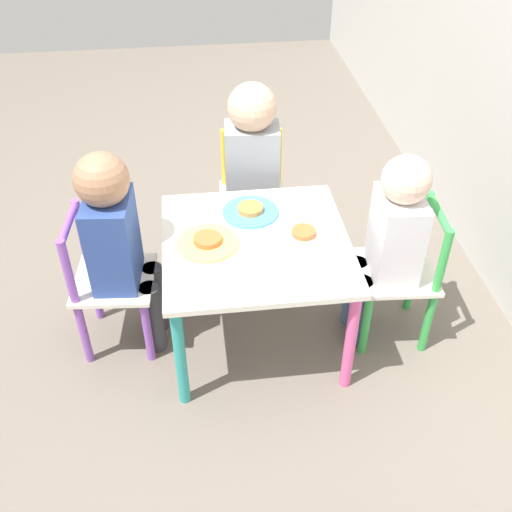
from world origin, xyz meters
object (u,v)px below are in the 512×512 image
(kids_table, at_px, (256,255))
(child_back, at_px, (390,236))
(chair_yellow, at_px, (252,199))
(child_front, at_px, (118,237))
(chair_green, at_px, (401,275))
(plate_back, at_px, (304,235))
(child_left, at_px, (252,161))
(plate_front, at_px, (208,242))
(chair_purple, at_px, (108,284))
(plate_left, at_px, (250,211))

(kids_table, bearing_deg, child_back, 86.06)
(chair_yellow, distance_m, child_front, 0.69)
(chair_yellow, bearing_deg, child_back, -48.28)
(kids_table, bearing_deg, chair_yellow, 174.80)
(kids_table, xyz_separation_m, child_front, (-0.04, -0.43, 0.08))
(chair_green, bearing_deg, kids_table, -90.00)
(chair_green, xyz_separation_m, plate_back, (-0.03, -0.34, 0.18))
(child_back, xyz_separation_m, child_left, (-0.46, -0.39, 0.04))
(chair_green, xyz_separation_m, child_back, (-0.00, -0.06, 0.17))
(chair_green, distance_m, plate_front, 0.67)
(child_left, bearing_deg, child_back, -44.56)
(child_left, distance_m, plate_front, 0.48)
(child_left, relative_size, child_front, 1.02)
(chair_yellow, distance_m, chair_purple, 0.70)
(kids_table, bearing_deg, plate_back, 90.00)
(plate_back, relative_size, plate_left, 0.91)
(chair_yellow, height_order, plate_front, chair_yellow)
(child_front, bearing_deg, kids_table, -90.00)
(plate_left, bearing_deg, plate_back, 45.00)
(kids_table, bearing_deg, plate_left, 180.00)
(kids_table, xyz_separation_m, plate_left, (-0.15, 0.00, 0.07))
(kids_table, xyz_separation_m, chair_purple, (-0.04, -0.49, -0.11))
(chair_green, xyz_separation_m, plate_front, (-0.03, -0.65, 0.18))
(kids_table, distance_m, plate_left, 0.17)
(chair_yellow, distance_m, plate_back, 0.54)
(chair_green, distance_m, chair_purple, 0.99)
(kids_table, bearing_deg, child_left, 174.80)
(plate_left, distance_m, plate_front, 0.22)
(child_left, bearing_deg, plate_back, -70.09)
(kids_table, xyz_separation_m, child_left, (-0.43, 0.04, 0.10))
(plate_front, bearing_deg, child_front, -97.83)
(chair_purple, bearing_deg, child_front, -90.00)
(child_left, height_order, plate_front, child_left)
(chair_green, relative_size, chair_yellow, 1.00)
(plate_left, relative_size, plate_front, 0.96)
(child_left, xyz_separation_m, plate_front, (0.43, -0.19, -0.03))
(kids_table, bearing_deg, chair_green, 86.06)
(plate_left, bearing_deg, child_back, 67.02)
(kids_table, distance_m, plate_front, 0.17)
(chair_yellow, xyz_separation_m, plate_back, (0.49, 0.11, 0.18))
(chair_yellow, distance_m, child_left, 0.22)
(chair_purple, relative_size, plate_left, 2.74)
(chair_green, relative_size, child_left, 0.68)
(child_left, distance_m, child_front, 0.62)
(chair_yellow, height_order, plate_left, chair_yellow)
(plate_front, bearing_deg, chair_green, 86.99)
(chair_purple, height_order, child_front, child_front)
(chair_yellow, bearing_deg, child_front, -131.23)
(chair_yellow, height_order, child_left, child_left)
(chair_green, height_order, plate_back, chair_green)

